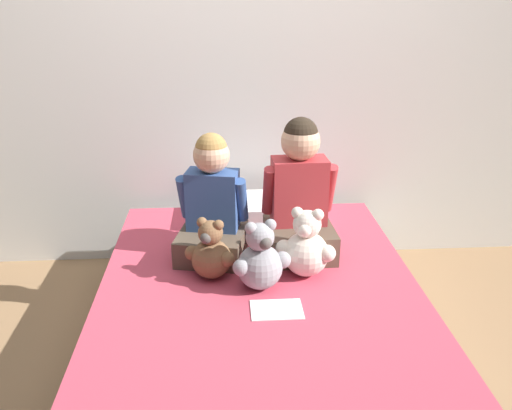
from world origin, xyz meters
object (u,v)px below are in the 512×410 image
at_px(teddy_bear_held_by_left_child, 211,253).
at_px(sign_card, 277,310).
at_px(teddy_bear_held_by_right_child, 306,247).
at_px(bed, 260,324).
at_px(teddy_bear_between_children, 261,260).
at_px(child_on_right, 300,197).
at_px(pillow_at_headboard, 250,209).
at_px(child_on_left, 212,206).

height_order(teddy_bear_held_by_left_child, sign_card, teddy_bear_held_by_left_child).
relative_size(teddy_bear_held_by_right_child, sign_card, 1.53).
relative_size(bed, teddy_bear_between_children, 6.05).
bearing_deg(child_on_right, teddy_bear_held_by_left_child, -153.60).
bearing_deg(pillow_at_headboard, teddy_bear_between_children, -89.73).
relative_size(teddy_bear_held_by_left_child, teddy_bear_between_children, 0.91).
xyz_separation_m(child_on_right, sign_card, (-0.16, -0.52, -0.28)).
height_order(teddy_bear_held_by_right_child, teddy_bear_between_children, teddy_bear_held_by_right_child).
relative_size(bed, pillow_at_headboard, 3.23).
bearing_deg(pillow_at_headboard, teddy_bear_held_by_right_child, -71.76).
distance_m(bed, child_on_right, 0.62).
height_order(child_on_left, pillow_at_headboard, child_on_left).
height_order(bed, sign_card, sign_card).
bearing_deg(teddy_bear_held_by_right_child, bed, -136.14).
distance_m(bed, pillow_at_headboard, 0.79).
distance_m(child_on_right, teddy_bear_between_children, 0.43).
xyz_separation_m(bed, pillow_at_headboard, (0.00, 0.75, 0.25)).
distance_m(child_on_right, sign_card, 0.61).
relative_size(teddy_bear_held_by_left_child, pillow_at_headboard, 0.48).
relative_size(child_on_right, sign_card, 3.16).
height_order(teddy_bear_held_by_left_child, teddy_bear_held_by_right_child, teddy_bear_held_by_right_child).
bearing_deg(pillow_at_headboard, child_on_left, -116.21).
distance_m(teddy_bear_held_by_right_child, sign_card, 0.35).
relative_size(bed, sign_card, 8.99).
relative_size(teddy_bear_held_by_left_child, teddy_bear_held_by_right_child, 0.88).
distance_m(child_on_left, pillow_at_headboard, 0.50).
xyz_separation_m(bed, teddy_bear_between_children, (0.00, -0.00, 0.32)).
bearing_deg(teddy_bear_held_by_right_child, pillow_at_headboard, 127.23).
xyz_separation_m(pillow_at_headboard, sign_card, (0.05, -0.93, -0.05)).
bearing_deg(teddy_bear_held_by_right_child, teddy_bear_between_children, -135.53).
bearing_deg(sign_card, pillow_at_headboard, 93.35).
xyz_separation_m(teddy_bear_between_children, sign_card, (0.05, -0.18, -0.13)).
bearing_deg(pillow_at_headboard, bed, -90.00).
height_order(child_on_right, teddy_bear_held_by_left_child, child_on_right).
bearing_deg(teddy_bear_held_by_left_child, sign_card, -22.81).
bearing_deg(child_on_left, pillow_at_headboard, 75.31).
bearing_deg(teddy_bear_between_children, child_on_left, 104.09).
bearing_deg(teddy_bear_held_by_left_child, child_on_right, 53.66).
height_order(teddy_bear_held_by_left_child, pillow_at_headboard, teddy_bear_held_by_left_child).
bearing_deg(teddy_bear_held_by_left_child, bed, -1.47).
distance_m(bed, teddy_bear_held_by_left_child, 0.39).
distance_m(bed, teddy_bear_held_by_right_child, 0.40).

